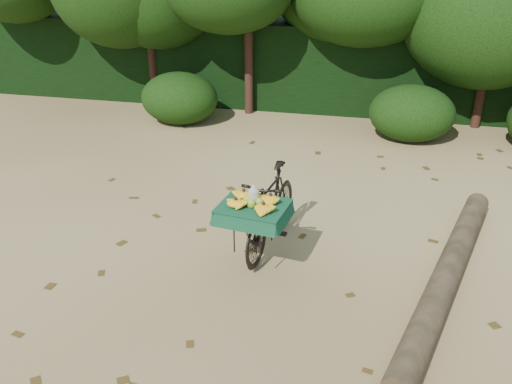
# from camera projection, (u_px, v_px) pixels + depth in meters

# --- Properties ---
(ground) EXTENTS (80.00, 80.00, 0.00)m
(ground) POSITION_uv_depth(u_px,v_px,m) (291.00, 246.00, 6.65)
(ground) COLOR tan
(ground) RESTS_ON ground
(vendor_bicycle) EXTENTS (0.82, 1.79, 1.01)m
(vendor_bicycle) POSITION_uv_depth(u_px,v_px,m) (271.00, 209.00, 6.43)
(vendor_bicycle) COLOR black
(vendor_bicycle) RESTS_ON ground
(fallen_log) EXTENTS (1.38, 3.83, 0.28)m
(fallen_log) POSITION_uv_depth(u_px,v_px,m) (447.00, 273.00, 5.88)
(fallen_log) COLOR brown
(fallen_log) RESTS_ON ground
(hedge_backdrop) EXTENTS (26.00, 1.80, 1.80)m
(hedge_backdrop) POSITION_uv_depth(u_px,v_px,m) (340.00, 64.00, 11.80)
(hedge_backdrop) COLOR black
(hedge_backdrop) RESTS_ON ground
(tree_row) EXTENTS (14.50, 2.00, 4.00)m
(tree_row) POSITION_uv_depth(u_px,v_px,m) (308.00, 16.00, 10.75)
(tree_row) COLOR black
(tree_row) RESTS_ON ground
(bush_clumps) EXTENTS (8.80, 1.70, 0.90)m
(bush_clumps) POSITION_uv_depth(u_px,v_px,m) (356.00, 112.00, 10.13)
(bush_clumps) COLOR black
(bush_clumps) RESTS_ON ground
(leaf_litter) EXTENTS (7.00, 7.30, 0.01)m
(leaf_litter) POSITION_uv_depth(u_px,v_px,m) (299.00, 221.00, 7.21)
(leaf_litter) COLOR #463312
(leaf_litter) RESTS_ON ground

